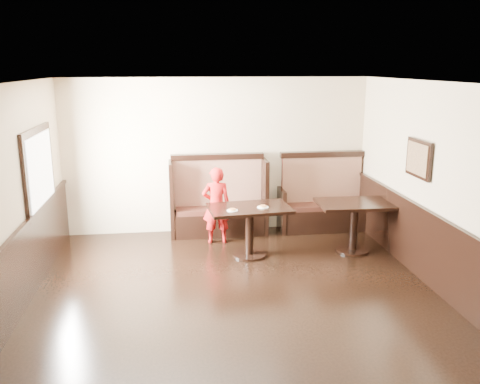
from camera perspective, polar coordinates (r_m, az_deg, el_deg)
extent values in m
plane|color=black|center=(6.39, 0.36, -14.01)|extent=(7.00, 7.00, 0.00)
plane|color=tan|center=(9.25, -2.60, 4.07)|extent=(5.50, 0.00, 5.50)
plane|color=tan|center=(6.79, 24.02, -0.85)|extent=(0.00, 7.00, 7.00)
plane|color=white|center=(5.64, 0.40, 11.97)|extent=(7.00, 7.00, 0.00)
cube|color=black|center=(6.42, -24.89, -10.30)|extent=(0.05, 6.90, 1.00)
cube|color=black|center=(7.05, 23.08, -7.95)|extent=(0.05, 6.90, 1.00)
cube|color=black|center=(7.86, -21.67, 2.40)|extent=(0.05, 1.50, 1.20)
cube|color=white|center=(7.86, -21.46, 2.41)|extent=(0.01, 1.30, 1.00)
cube|color=black|center=(7.73, 19.44, 3.55)|extent=(0.04, 0.70, 0.55)
cube|color=olive|center=(7.72, 19.27, 3.55)|extent=(0.01, 0.60, 0.45)
cube|color=black|center=(9.27, -2.37, -3.49)|extent=(1.60, 0.50, 0.42)
cube|color=#321710|center=(9.19, -2.38, -2.01)|extent=(1.54, 0.46, 0.09)
cube|color=#450D0D|center=(9.29, -2.53, 0.96)|extent=(1.60, 0.12, 0.92)
cube|color=black|center=(9.18, -2.56, 4.00)|extent=(1.68, 0.16, 0.10)
cube|color=black|center=(9.20, -7.67, -0.69)|extent=(0.07, 0.72, 1.36)
cube|color=black|center=(9.34, 2.69, -0.35)|extent=(0.07, 0.72, 1.36)
cube|color=black|center=(9.63, 9.29, -2.99)|extent=(1.50, 0.50, 0.42)
cube|color=#321710|center=(9.56, 9.34, -1.56)|extent=(1.44, 0.46, 0.09)
cube|color=#450D0D|center=(9.65, 9.09, 1.29)|extent=(1.50, 0.12, 0.92)
cube|color=black|center=(9.55, 9.21, 4.22)|extent=(1.58, 0.16, 0.10)
cube|color=black|center=(9.47, 4.57, -1.93)|extent=(0.07, 0.72, 0.80)
cube|color=black|center=(9.92, 13.54, -1.55)|extent=(0.07, 0.72, 0.80)
cube|color=black|center=(8.06, 1.08, -1.87)|extent=(1.35, 0.92, 0.05)
cylinder|color=black|center=(8.19, 1.07, -4.60)|extent=(0.13, 0.13, 0.75)
cylinder|color=black|center=(8.31, 1.05, -7.01)|extent=(0.56, 0.56, 0.03)
cube|color=black|center=(8.48, 12.78, -1.32)|extent=(1.21, 0.81, 0.05)
cylinder|color=black|center=(8.59, 12.63, -3.98)|extent=(0.13, 0.13, 0.76)
cylinder|color=black|center=(8.71, 12.50, -6.34)|extent=(0.57, 0.57, 0.03)
imported|color=#B31313|center=(8.71, -2.67, -1.51)|extent=(0.49, 0.32, 1.33)
cylinder|color=white|center=(7.85, -0.85, -2.07)|extent=(0.17, 0.17, 0.01)
cylinder|color=#DEAA5E|center=(7.85, -0.85, -1.98)|extent=(0.11, 0.11, 0.01)
cylinder|color=#EABA54|center=(7.85, -0.85, -1.91)|extent=(0.09, 0.09, 0.01)
cylinder|color=white|center=(8.03, 2.58, -1.70)|extent=(0.18, 0.18, 0.01)
cylinder|color=#DEAA5E|center=(8.03, 2.59, -1.61)|extent=(0.11, 0.11, 0.01)
cylinder|color=#EABA54|center=(8.03, 2.59, -1.54)|extent=(0.10, 0.10, 0.01)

